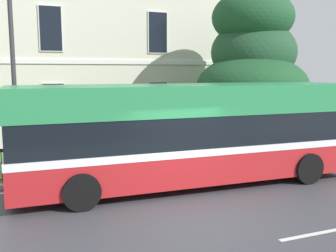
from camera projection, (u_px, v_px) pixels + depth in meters
ground_plane at (183, 205)px, 10.02m from camera, size 60.00×56.00×0.18m
georgian_townhouse at (87, 19)px, 22.12m from camera, size 20.19×10.47×12.56m
iron_verge_railing at (144, 154)px, 13.17m from camera, size 12.66×0.04×0.97m
evergreen_tree at (251, 80)px, 16.59m from camera, size 4.84×5.13×6.87m
single_decker_bus at (191, 132)px, 11.65m from camera, size 10.57×2.91×3.06m
street_lamp_post at (12, 50)px, 11.64m from camera, size 0.36×0.24×6.94m
litter_bin at (184, 143)px, 14.53m from camera, size 0.55×0.55×1.22m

